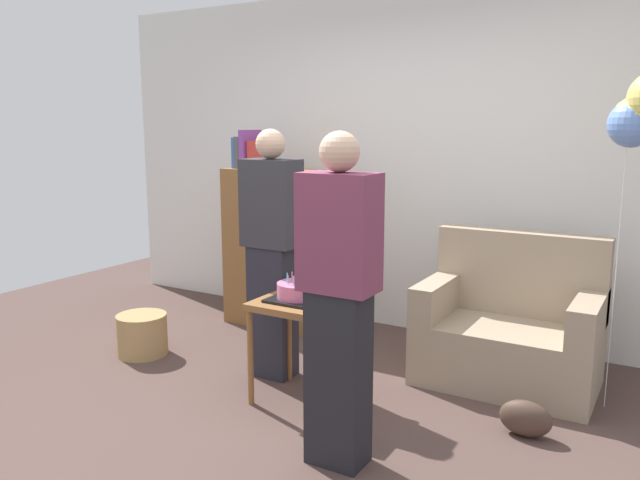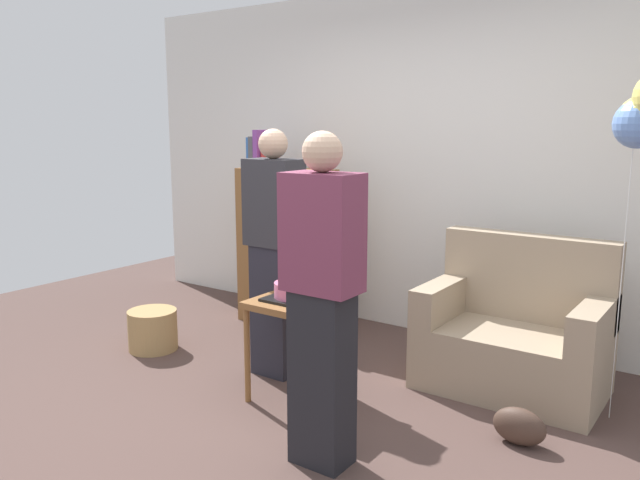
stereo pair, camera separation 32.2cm
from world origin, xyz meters
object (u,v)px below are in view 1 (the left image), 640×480
at_px(side_table, 299,316).
at_px(person_blowing_candles, 272,253).
at_px(handbag, 525,418).
at_px(bookshelf, 273,245).
at_px(wicker_basket, 142,335).
at_px(person_holding_cake, 339,300).
at_px(birthday_cake, 299,292).
at_px(couch, 510,331).

distance_m(side_table, person_blowing_candles, 0.52).
distance_m(person_blowing_candles, handbag, 1.81).
distance_m(bookshelf, wicker_basket, 1.27).
xyz_separation_m(person_holding_cake, handbag, (0.75, 0.74, -0.73)).
xyz_separation_m(side_table, handbag, (1.30, 0.22, -0.43)).
bearing_deg(person_holding_cake, birthday_cake, -20.02).
relative_size(bookshelf, wicker_basket, 4.47).
height_order(person_blowing_candles, wicker_basket, person_blowing_candles).
bearing_deg(wicker_basket, handbag, 3.32).
distance_m(birthday_cake, person_holding_cake, 0.78).
distance_m(couch, handbag, 0.80).
relative_size(couch, person_blowing_candles, 0.67).
distance_m(couch, birthday_cake, 1.43).
xyz_separation_m(couch, side_table, (-1.03, -0.93, 0.19)).
xyz_separation_m(couch, wicker_basket, (-2.42, -0.87, -0.19)).
height_order(birthday_cake, wicker_basket, birthday_cake).
height_order(side_table, person_holding_cake, person_holding_cake).
height_order(couch, handbag, couch).
distance_m(side_table, birthday_cake, 0.15).
bearing_deg(birthday_cake, person_blowing_candles, 146.30).
bearing_deg(handbag, birthday_cake, -170.55).
bearing_deg(person_blowing_candles, wicker_basket, -163.32).
bearing_deg(side_table, handbag, 9.45).
xyz_separation_m(birthday_cake, handbag, (1.30, 0.22, -0.58)).
distance_m(person_holding_cake, handbag, 1.28).
bearing_deg(person_holding_cake, bookshelf, -24.33).
distance_m(bookshelf, handbag, 2.53).
xyz_separation_m(side_table, person_blowing_candles, (-0.35, 0.24, 0.30)).
bearing_deg(bookshelf, handbag, -22.22).
height_order(person_blowing_candles, person_holding_cake, same).
bearing_deg(person_blowing_candles, side_table, -26.59).
distance_m(side_table, handbag, 1.39).
relative_size(person_holding_cake, wicker_basket, 4.53).
bearing_deg(couch, person_holding_cake, -108.10).
xyz_separation_m(couch, birthday_cake, (-1.03, -0.93, 0.34)).
relative_size(couch, side_table, 1.76).
height_order(couch, bookshelf, bookshelf).
xyz_separation_m(side_table, birthday_cake, (0.00, 0.00, 0.15)).
height_order(couch, person_blowing_candles, person_blowing_candles).
bearing_deg(bookshelf, couch, -6.22).
distance_m(couch, person_blowing_candles, 1.62).
xyz_separation_m(bookshelf, wicker_basket, (-0.41, -1.09, -0.52)).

